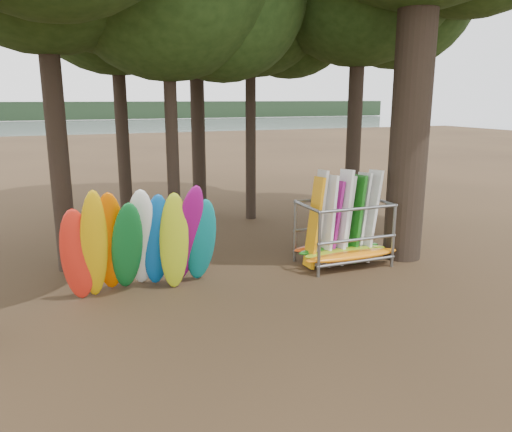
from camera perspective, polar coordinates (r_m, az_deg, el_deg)
name	(u,v)px	position (r m, az deg, el deg)	size (l,w,h in m)	color
ground	(262,279)	(13.81, 0.63, -7.16)	(120.00, 120.00, 0.00)	#47331E
lake	(96,134)	(72.30, -17.83, 8.89)	(160.00, 160.00, 0.00)	gray
far_shore	(78,111)	(122.10, -19.63, 11.27)	(160.00, 4.00, 4.00)	black
kayak_row	(144,243)	(12.62, -12.63, -3.05)	(3.87, 2.12, 3.04)	red
storage_rack	(343,234)	(14.97, 9.92, -2.03)	(3.03, 1.57, 2.83)	slate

